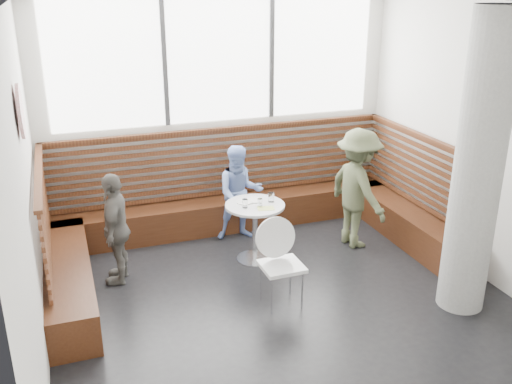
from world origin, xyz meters
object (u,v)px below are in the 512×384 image
object	(u,v)px
adult_man	(358,189)
child_back	(240,193)
child_left	(116,228)
cafe_table	(255,220)
cafe_chair	(279,255)
concrete_column	(478,168)

from	to	relation	value
adult_man	child_back	xyz separation A→B (m)	(-1.41, 0.72, -0.14)
adult_man	child_left	distance (m)	3.15
cafe_table	child_back	bearing A→B (deg)	87.61
cafe_chair	child_back	bearing A→B (deg)	85.22
cafe_chair	concrete_column	bearing A→B (deg)	-22.23
concrete_column	child_left	size ratio (longest dim) A/B	2.36
concrete_column	child_back	xyz separation A→B (m)	(-1.78, 2.47, -0.93)
adult_man	cafe_chair	bearing A→B (deg)	115.97
cafe_table	adult_man	size ratio (longest dim) A/B	0.48
concrete_column	child_left	world-z (taller)	concrete_column
cafe_chair	child_left	size ratio (longest dim) A/B	0.72
cafe_chair	adult_man	bearing A→B (deg)	32.82
cafe_chair	child_back	world-z (taller)	child_back
child_left	concrete_column	bearing A→B (deg)	79.78
cafe_chair	adult_man	distance (m)	1.85
child_back	concrete_column	bearing A→B (deg)	-46.23
cafe_table	cafe_chair	size ratio (longest dim) A/B	0.79
adult_man	child_left	xyz separation A→B (m)	(-3.14, 0.07, -0.13)
cafe_table	child_left	distance (m)	1.71
adult_man	child_left	bearing A→B (deg)	80.82
adult_man	child_back	world-z (taller)	adult_man
concrete_column	adult_man	distance (m)	1.96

